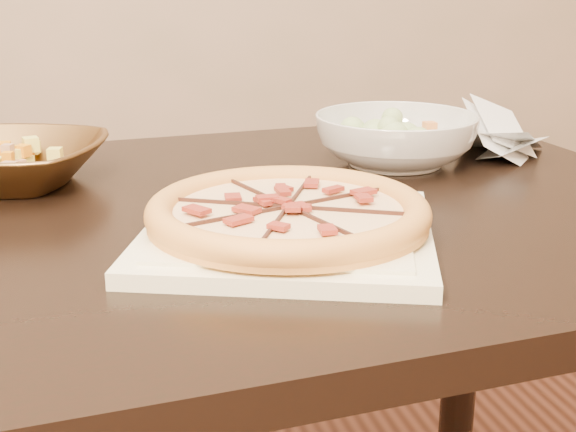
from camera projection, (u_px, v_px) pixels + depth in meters
name	position (u px, v px, depth m)	size (l,w,h in m)	color
dining_table	(172.00, 290.00, 1.02)	(1.44, 0.99, 0.75)	black
plate	(288.00, 233.00, 0.88)	(0.40, 0.40, 0.02)	#F1ECC3
pizza	(288.00, 212.00, 0.87)	(0.31, 0.31, 0.03)	#E3A652
bronze_bowl	(9.00, 163.00, 1.10)	(0.26, 0.26, 0.06)	brown
mixed_dish	(5.00, 131.00, 1.08)	(0.11, 0.12, 0.03)	tan
salad_bowl	(396.00, 140.00, 1.21)	(0.24, 0.24, 0.08)	silver
salad	(397.00, 103.00, 1.19)	(0.13, 0.11, 0.04)	#B2CB94
cling_film	(510.00, 141.00, 1.26)	(0.17, 0.14, 0.05)	white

